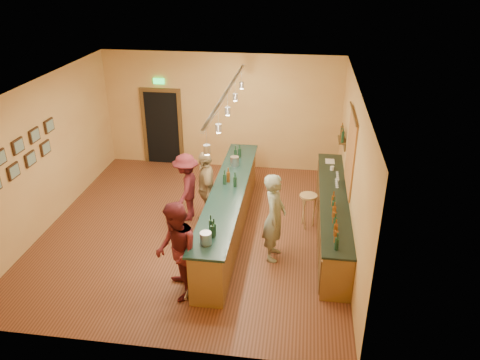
# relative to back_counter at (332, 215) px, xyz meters

# --- Properties ---
(floor) EXTENTS (7.00, 7.00, 0.00)m
(floor) POSITION_rel_back_counter_xyz_m (-2.97, -0.18, -0.49)
(floor) COLOR #502B16
(floor) RESTS_ON ground
(ceiling) EXTENTS (6.50, 7.00, 0.02)m
(ceiling) POSITION_rel_back_counter_xyz_m (-2.97, -0.18, 2.71)
(ceiling) COLOR silver
(ceiling) RESTS_ON wall_back
(wall_back) EXTENTS (6.50, 0.02, 3.20)m
(wall_back) POSITION_rel_back_counter_xyz_m (-2.97, 3.32, 1.11)
(wall_back) COLOR #C68A4A
(wall_back) RESTS_ON floor
(wall_front) EXTENTS (6.50, 0.02, 3.20)m
(wall_front) POSITION_rel_back_counter_xyz_m (-2.97, -3.68, 1.11)
(wall_front) COLOR #C68A4A
(wall_front) RESTS_ON floor
(wall_left) EXTENTS (0.02, 7.00, 3.20)m
(wall_left) POSITION_rel_back_counter_xyz_m (-6.22, -0.18, 1.11)
(wall_left) COLOR #C68A4A
(wall_left) RESTS_ON floor
(wall_right) EXTENTS (0.02, 7.00, 3.20)m
(wall_right) POSITION_rel_back_counter_xyz_m (0.28, -0.18, 1.11)
(wall_right) COLOR #C68A4A
(wall_right) RESTS_ON floor
(doorway) EXTENTS (1.15, 0.09, 2.48)m
(doorway) POSITION_rel_back_counter_xyz_m (-4.67, 3.30, 0.64)
(doorway) COLOR black
(doorway) RESTS_ON wall_back
(tapestry) EXTENTS (0.03, 1.40, 1.60)m
(tapestry) POSITION_rel_back_counter_xyz_m (0.26, 0.22, 1.36)
(tapestry) COLOR maroon
(tapestry) RESTS_ON wall_right
(bottle_shelf) EXTENTS (0.17, 0.55, 0.54)m
(bottle_shelf) POSITION_rel_back_counter_xyz_m (0.20, 1.72, 1.18)
(bottle_shelf) COLOR #4B3116
(bottle_shelf) RESTS_ON wall_right
(picture_grid) EXTENTS (0.06, 2.20, 0.70)m
(picture_grid) POSITION_rel_back_counter_xyz_m (-6.18, -0.93, 1.46)
(picture_grid) COLOR #382111
(picture_grid) RESTS_ON wall_left
(back_counter) EXTENTS (0.60, 4.55, 1.27)m
(back_counter) POSITION_rel_back_counter_xyz_m (0.00, 0.00, 0.00)
(back_counter) COLOR brown
(back_counter) RESTS_ON floor
(tasting_bar) EXTENTS (0.73, 5.10, 1.38)m
(tasting_bar) POSITION_rel_back_counter_xyz_m (-2.21, -0.18, 0.12)
(tasting_bar) COLOR brown
(tasting_bar) RESTS_ON floor
(pendant_track) EXTENTS (0.11, 4.60, 0.50)m
(pendant_track) POSITION_rel_back_counter_xyz_m (-2.21, -0.18, 2.50)
(pendant_track) COLOR silver
(pendant_track) RESTS_ON ceiling
(bartender) EXTENTS (0.48, 0.69, 1.82)m
(bartender) POSITION_rel_back_counter_xyz_m (-1.18, -0.99, 0.42)
(bartender) COLOR gray
(bartender) RESTS_ON floor
(customer_a) EXTENTS (0.97, 1.07, 1.81)m
(customer_a) POSITION_rel_back_counter_xyz_m (-2.76, -2.38, 0.42)
(customer_a) COLOR #59191E
(customer_a) RESTS_ON floor
(customer_b) EXTENTS (0.70, 1.09, 1.73)m
(customer_b) POSITION_rel_back_counter_xyz_m (-2.76, 0.13, 0.38)
(customer_b) COLOR #997A51
(customer_b) RESTS_ON floor
(customer_c) EXTENTS (0.62, 1.04, 1.58)m
(customer_c) POSITION_rel_back_counter_xyz_m (-3.24, 0.26, 0.30)
(customer_c) COLOR #59191E
(customer_c) RESTS_ON floor
(bar_stool) EXTENTS (0.38, 0.38, 0.79)m
(bar_stool) POSITION_rel_back_counter_xyz_m (-0.52, 0.27, 0.16)
(bar_stool) COLOR #A6854B
(bar_stool) RESTS_ON floor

